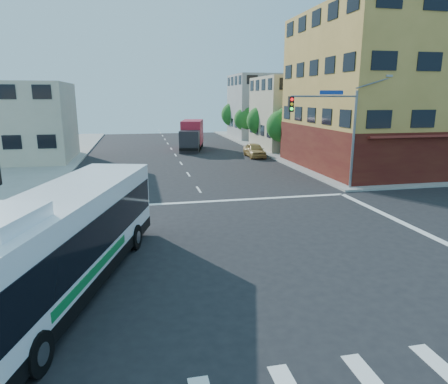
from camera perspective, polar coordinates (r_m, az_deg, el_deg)
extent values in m
plane|color=black|center=(16.87, 3.03, -9.48)|extent=(120.00, 120.00, 0.00)
cube|color=gray|center=(63.80, 25.97, 6.26)|extent=(50.00, 50.00, 0.15)
cube|color=gold|center=(41.27, 24.32, 12.89)|extent=(18.00, 15.00, 14.00)
cube|color=#551F13|center=(41.51, 23.65, 6.01)|extent=(18.09, 15.08, 4.00)
cube|color=tan|center=(53.38, 11.43, 10.97)|extent=(12.00, 10.00, 9.00)
cube|color=#9A9A95|center=(66.45, 6.58, 12.01)|extent=(12.00, 10.00, 10.00)
cube|color=beige|center=(46.87, -28.39, 8.72)|extent=(12.00, 10.00, 8.00)
cylinder|color=slate|center=(29.94, 17.99, 6.92)|extent=(0.18, 0.18, 7.00)
cylinder|color=slate|center=(28.39, 14.21, 13.12)|extent=(5.01, 0.62, 0.12)
cube|color=black|center=(27.16, 9.53, 12.28)|extent=(0.32, 0.30, 1.00)
sphere|color=#FF0C0C|center=(27.00, 9.69, 12.91)|extent=(0.20, 0.20, 0.20)
sphere|color=yellow|center=(27.01, 9.67, 12.27)|extent=(0.20, 0.20, 0.20)
sphere|color=#19FF33|center=(27.01, 9.64, 11.64)|extent=(0.20, 0.20, 0.20)
cube|color=navy|center=(28.66, 15.12, 13.56)|extent=(1.80, 0.22, 0.28)
cube|color=gray|center=(31.35, 22.47, 15.09)|extent=(0.50, 0.22, 0.14)
cylinder|color=#351E13|center=(46.18, 8.21, 6.34)|extent=(0.28, 0.28, 1.92)
sphere|color=#1A5518|center=(45.95, 8.31, 9.31)|extent=(3.60, 3.60, 3.60)
sphere|color=#1A5518|center=(45.75, 8.96, 10.40)|extent=(2.52, 2.52, 2.52)
cylinder|color=#351E13|center=(53.70, 5.26, 7.43)|extent=(0.28, 0.28, 1.99)
sphere|color=#1A5518|center=(53.50, 5.32, 10.12)|extent=(3.80, 3.80, 3.80)
sphere|color=#1A5518|center=(53.29, 5.86, 11.11)|extent=(2.66, 2.66, 2.66)
cylinder|color=#351E13|center=(61.35, 3.03, 8.17)|extent=(0.28, 0.28, 1.89)
sphere|color=#1A5518|center=(61.18, 3.05, 10.32)|extent=(3.40, 3.40, 3.40)
sphere|color=#1A5518|center=(60.96, 3.51, 11.10)|extent=(2.38, 2.38, 2.38)
cylinder|color=#351E13|center=(69.07, 1.29, 8.83)|extent=(0.28, 0.28, 2.03)
sphere|color=#1A5518|center=(68.91, 1.30, 11.00)|extent=(4.00, 4.00, 4.00)
sphere|color=#1A5518|center=(68.68, 1.69, 11.82)|extent=(2.80, 2.80, 2.80)
cube|color=black|center=(14.98, -21.90, -11.10)|extent=(6.19, 13.11, 0.48)
cube|color=white|center=(14.51, -22.35, -6.38)|extent=(6.17, 13.08, 3.05)
cube|color=black|center=(14.45, -22.42, -5.68)|extent=(6.12, 12.72, 1.34)
cube|color=black|center=(20.12, -14.51, -0.18)|extent=(2.43, 0.76, 1.44)
cube|color=#E5590C|center=(19.93, -14.66, 2.83)|extent=(1.98, 0.62, 0.30)
cube|color=white|center=(14.11, -22.88, -0.78)|extent=(6.05, 12.82, 0.13)
cube|color=#0F7A36|center=(15.00, -27.77, -9.47)|extent=(1.65, 5.65, 0.30)
cube|color=#0F7A36|center=(13.78, -17.83, -10.50)|extent=(1.65, 5.65, 0.30)
cylinder|color=black|center=(18.96, -20.07, -5.88)|extent=(0.62, 1.16, 1.11)
cylinder|color=#99999E|center=(19.02, -20.48, -5.86)|extent=(0.20, 0.55, 0.56)
cylinder|color=black|center=(18.08, -12.61, -6.30)|extent=(0.62, 1.16, 1.11)
cylinder|color=#99999E|center=(18.04, -12.15, -6.32)|extent=(0.20, 0.55, 0.56)
cylinder|color=black|center=(11.27, -25.15, -20.18)|extent=(0.62, 1.16, 1.11)
cylinder|color=#99999E|center=(11.21, -24.44, -20.31)|extent=(0.20, 0.55, 0.56)
cube|color=#232328|center=(48.36, -4.93, 7.16)|extent=(2.76, 2.69, 2.63)
cube|color=black|center=(47.37, -5.06, 7.52)|extent=(2.09, 0.55, 1.01)
cube|color=#B11C31|center=(52.09, -4.54, 8.51)|extent=(3.63, 6.06, 3.03)
cube|color=black|center=(51.05, -4.63, 6.64)|extent=(3.97, 8.38, 0.30)
cylinder|color=black|center=(48.77, -6.14, 6.23)|extent=(0.50, 1.05, 1.01)
cylinder|color=black|center=(48.56, -3.64, 6.25)|extent=(0.50, 1.05, 1.01)
cylinder|color=black|center=(51.66, -5.75, 6.64)|extent=(0.50, 1.05, 1.01)
cylinder|color=black|center=(51.47, -3.39, 6.66)|extent=(0.50, 1.05, 1.01)
cylinder|color=black|center=(54.16, -5.46, 6.96)|extent=(0.50, 1.05, 1.01)
cylinder|color=black|center=(53.97, -3.20, 6.97)|extent=(0.50, 1.05, 1.01)
imported|color=tan|center=(44.89, 4.39, 5.98)|extent=(1.89, 4.53, 1.53)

